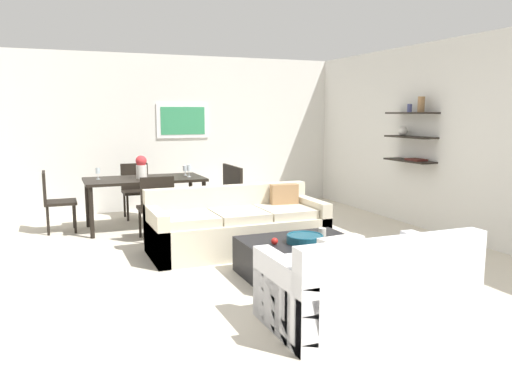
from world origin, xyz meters
TOP-DOWN VIEW (x-y plane):
  - ground_plane at (0.00, 0.00)m, footprint 18.00×18.00m
  - back_wall_unit at (0.30, 3.53)m, footprint 8.40×0.09m
  - right_wall_shelf_unit at (3.03, 0.60)m, footprint 0.34×8.20m
  - sofa_beige at (0.02, 0.34)m, footprint 2.15×0.90m
  - loveseat_white at (0.26, -2.11)m, footprint 1.64×0.90m
  - coffee_table at (0.29, -0.87)m, footprint 1.19×0.97m
  - decorative_bowl at (0.29, -0.94)m, footprint 0.38×0.38m
  - candle_jar at (0.60, -0.75)m, footprint 0.08×0.08m
  - apple_on_coffee_table at (-0.03, -0.89)m, footprint 0.07×0.07m
  - dining_table at (-0.82, 2.07)m, footprint 1.71×0.89m
  - dining_chair_left_far at (-2.08, 2.27)m, footprint 0.44×0.44m
  - dining_chair_head at (-0.82, 2.92)m, footprint 0.44×0.44m
  - dining_chair_right_near at (0.45, 1.87)m, footprint 0.44×0.44m
  - dining_chair_right_far at (0.45, 2.27)m, footprint 0.44×0.44m
  - dining_chair_foot at (-0.82, 1.21)m, footprint 0.44×0.44m
  - wine_glass_right_near at (-0.17, 1.96)m, footprint 0.07×0.07m
  - wine_glass_head at (-0.82, 2.45)m, footprint 0.07×0.07m
  - wine_glass_right_far at (-0.17, 2.18)m, footprint 0.07×0.07m
  - wine_glass_left_far at (-1.46, 2.18)m, footprint 0.06×0.06m
  - centerpiece_vase at (-0.86, 2.03)m, footprint 0.16×0.16m

SIDE VIEW (x-z plane):
  - ground_plane at x=0.00m, z-range 0.00..0.00m
  - coffee_table at x=0.29m, z-range 0.00..0.38m
  - sofa_beige at x=0.02m, z-range -0.10..0.68m
  - loveseat_white at x=0.26m, z-range -0.10..0.68m
  - apple_on_coffee_table at x=-0.03m, z-range 0.38..0.45m
  - candle_jar at x=0.60m, z-range 0.38..0.47m
  - decorative_bowl at x=0.29m, z-range 0.38..0.47m
  - dining_chair_left_far at x=-2.08m, z-range 0.06..0.94m
  - dining_chair_head at x=-0.82m, z-range 0.06..0.94m
  - dining_chair_right_near at x=0.45m, z-range 0.06..0.94m
  - dining_chair_right_far at x=0.45m, z-range 0.06..0.94m
  - dining_chair_foot at x=-0.82m, z-range 0.06..0.94m
  - dining_table at x=-0.82m, z-range 0.30..1.05m
  - wine_glass_head at x=-0.82m, z-range 0.78..0.92m
  - wine_glass_right_far at x=-0.17m, z-range 0.78..0.93m
  - wine_glass_left_far at x=-1.46m, z-range 0.78..0.95m
  - wine_glass_right_near at x=-0.17m, z-range 0.79..0.97m
  - centerpiece_vase at x=-0.86m, z-range 0.75..1.09m
  - right_wall_shelf_unit at x=3.03m, z-range 0.00..2.70m
  - back_wall_unit at x=0.30m, z-range 0.00..2.70m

